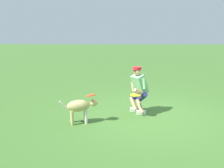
% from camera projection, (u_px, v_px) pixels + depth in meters
% --- Properties ---
extents(ground_plane, '(60.00, 60.00, 0.00)m').
position_uv_depth(ground_plane, '(149.00, 115.00, 6.45)').
color(ground_plane, '#3E6A2B').
extents(person, '(0.55, 0.71, 1.29)m').
position_uv_depth(person, '(139.00, 88.00, 6.51)').
color(person, silver).
rests_on(person, ground_plane).
extents(dog, '(0.95, 0.44, 0.61)m').
position_uv_depth(dog, '(80.00, 107.00, 5.86)').
color(dog, tan).
rests_on(dog, ground_plane).
extents(frisbee_flying, '(0.28, 0.28, 0.09)m').
position_uv_depth(frisbee_flying, '(91.00, 95.00, 5.83)').
color(frisbee_flying, '#EF481D').
extents(frisbee_held, '(0.34, 0.34, 0.04)m').
position_uv_depth(frisbee_held, '(135.00, 95.00, 6.17)').
color(frisbee_held, yellow).
rests_on(frisbee_held, person).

